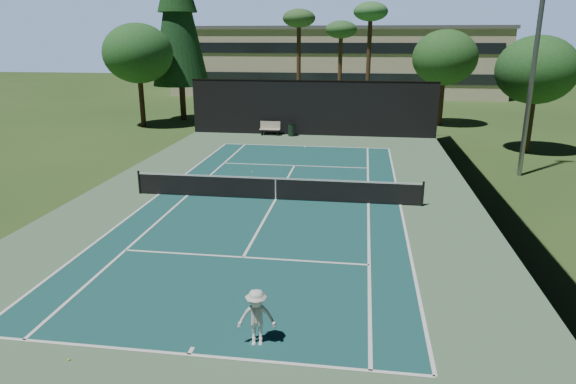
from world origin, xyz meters
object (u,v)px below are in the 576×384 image
tennis_ball_d (252,172)px  tennis_ball_b (290,187)px  tennis_net (276,188)px  trash_bin (292,130)px  park_bench (270,128)px  tennis_ball_c (341,188)px  tennis_ball_a (69,360)px  player (257,318)px

tennis_ball_d → tennis_ball_b: bearing=-46.9°
tennis_net → trash_bin: (-1.42, 15.45, -0.08)m
trash_bin → park_bench: bearing=174.8°
tennis_ball_c → tennis_ball_d: bearing=153.8°
tennis_ball_a → trash_bin: 27.95m
tennis_ball_b → tennis_ball_c: (2.45, 0.20, -0.00)m
tennis_net → trash_bin: 15.51m
tennis_ball_c → park_bench: (-5.90, 13.41, 0.52)m
trash_bin → tennis_net: bearing=-84.8°
tennis_net → tennis_ball_a: (-2.60, -12.48, -0.53)m
tennis_ball_b → tennis_ball_d: 3.57m
tennis_ball_c → trash_bin: (-4.26, 13.26, 0.45)m
player → tennis_ball_a: 4.30m
player → tennis_ball_c: size_ratio=23.51×
player → trash_bin: (-2.88, 26.66, -0.23)m
tennis_ball_c → tennis_net: bearing=-142.4°
park_bench → trash_bin: size_ratio=1.59×
park_bench → trash_bin: (1.65, -0.15, -0.07)m
tennis_ball_d → trash_bin: trash_bin is taller
tennis_net → tennis_ball_d: (-2.05, 4.60, -0.52)m
tennis_ball_a → trash_bin: (1.18, 27.92, 0.45)m
player → tennis_ball_b: (-1.07, 13.21, -0.68)m
tennis_ball_b → tennis_ball_c: bearing=4.6°
tennis_ball_d → trash_bin: bearing=86.7°
park_bench → player: bearing=-80.4°
tennis_net → tennis_ball_b: bearing=78.9°
tennis_ball_a → park_bench: size_ratio=0.04×
tennis_ball_b → park_bench: size_ratio=0.04×
tennis_ball_c → tennis_ball_d: (-4.89, 2.41, 0.00)m
player → tennis_ball_d: (-3.51, 15.82, -0.67)m
tennis_ball_b → trash_bin: (-1.80, 13.46, 0.45)m
tennis_net → park_bench: 15.90m
tennis_ball_d → trash_bin: size_ratio=0.07×
tennis_ball_c → trash_bin: bearing=107.8°
tennis_ball_b → tennis_ball_c: size_ratio=1.04×
tennis_ball_a → player: bearing=17.3°
park_bench → tennis_ball_b: bearing=-75.8°
player → tennis_ball_a: bearing=-171.6°
tennis_ball_a → tennis_ball_d: tennis_ball_d is taller
tennis_ball_c → tennis_ball_d: 5.45m
tennis_ball_b → tennis_ball_a: bearing=-101.7°
player → tennis_ball_c: (1.38, 13.41, -0.68)m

